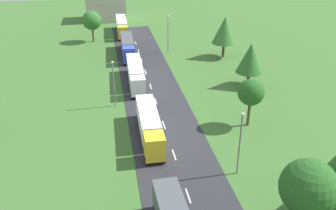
# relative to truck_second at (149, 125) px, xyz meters

# --- Properties ---
(road) EXTENTS (10.00, 140.00, 0.06)m
(road) POSITION_rel_truck_second_xyz_m (2.46, -11.06, -2.05)
(road) COLOR #2B2B30
(road) RESTS_ON ground
(truck_second) EXTENTS (2.70, 13.17, 3.48)m
(truck_second) POSITION_rel_truck_second_xyz_m (0.00, 0.00, 0.00)
(truck_second) COLOR yellow
(truck_second) RESTS_ON road
(truck_third) EXTENTS (2.85, 13.75, 3.49)m
(truck_third) POSITION_rel_truck_second_xyz_m (0.04, 18.86, 0.02)
(truck_third) COLOR white
(truck_third) RESTS_ON road
(truck_fourth) EXTENTS (2.88, 13.78, 3.56)m
(truck_fourth) POSITION_rel_truck_second_xyz_m (-0.12, 34.90, 0.06)
(truck_fourth) COLOR blue
(truck_fourth) RESTS_ON road
(truck_fifth) EXTENTS (2.77, 14.24, 3.54)m
(truck_fifth) POSITION_rel_truck_second_xyz_m (-0.17, 52.58, 0.04)
(truck_fifth) COLOR yellow
(truck_fifth) RESTS_ON road
(lamppost_second) EXTENTS (0.36, 0.36, 7.91)m
(lamppost_second) POSITION_rel_truck_second_xyz_m (8.89, -9.50, 2.35)
(lamppost_second) COLOR slate
(lamppost_second) RESTS_ON ground
(lamppost_third) EXTENTS (0.36, 0.36, 7.49)m
(lamppost_third) POSITION_rel_truck_second_xyz_m (-4.05, 10.54, 2.14)
(lamppost_third) COLOR slate
(lamppost_third) RESTS_ON ground
(lamppost_fourth) EXTENTS (0.36, 0.36, 8.32)m
(lamppost_fourth) POSITION_rel_truck_second_xyz_m (8.84, 35.20, 2.56)
(lamppost_fourth) COLOR slate
(lamppost_fourth) RESTS_ON ground
(tree_birch) EXTENTS (5.19, 5.19, 7.87)m
(tree_birch) POSITION_rel_truck_second_xyz_m (11.58, -19.19, 3.18)
(tree_birch) COLOR #513823
(tree_birch) RESTS_ON ground
(tree_maple) EXTENTS (5.12, 5.12, 8.71)m
(tree_maple) POSITION_rel_truck_second_xyz_m (19.97, 30.28, 3.79)
(tree_maple) COLOR #513823
(tree_maple) RESTS_ON ground
(tree_pine) EXTENTS (4.50, 4.50, 7.39)m
(tree_pine) POSITION_rel_truck_second_xyz_m (-7.49, 46.86, 3.03)
(tree_pine) COLOR #513823
(tree_pine) RESTS_ON ground
(tree_elm) EXTENTS (3.73, 3.73, 7.02)m
(tree_elm) POSITION_rel_truck_second_xyz_m (14.29, 1.06, 3.04)
(tree_elm) COLOR #513823
(tree_elm) RESTS_ON ground
(tree_lime) EXTENTS (4.70, 4.70, 7.72)m
(tree_lime) POSITION_rel_truck_second_xyz_m (19.53, 14.61, 3.03)
(tree_lime) COLOR #513823
(tree_lime) RESTS_ON ground
(distant_building) EXTENTS (11.18, 9.56, 7.59)m
(distant_building) POSITION_rel_truck_second_xyz_m (-3.67, 69.37, 1.71)
(distant_building) COLOR #B2A899
(distant_building) RESTS_ON ground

